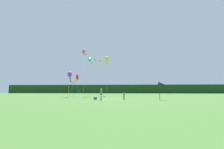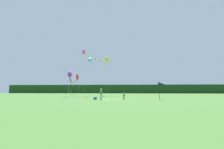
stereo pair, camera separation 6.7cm
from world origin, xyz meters
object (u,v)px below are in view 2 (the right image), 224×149
object	(u,v)px
cooler_box	(95,98)
kite_cyan	(90,59)
person_adult	(101,93)
kite_purple	(70,75)
kite_red	(77,78)
kite_yellow	(107,60)
person_child	(124,96)
kite_rainbow	(86,53)
banner_flag_pole	(161,85)

from	to	relation	value
cooler_box	kite_cyan	bearing A→B (deg)	108.59
person_adult	kite_purple	size ratio (longest dim) A/B	0.24
kite_red	kite_yellow	world-z (taller)	kite_yellow
person_child	person_adult	bearing A→B (deg)	-171.77
cooler_box	kite_cyan	world-z (taller)	kite_cyan
person_adult	kite_rainbow	xyz separation A→B (m)	(-5.01, 9.51, 8.88)
banner_flag_pole	kite_red	distance (m)	24.42
person_child	cooler_box	xyz separation A→B (m)	(-4.43, -0.26, -0.42)
person_adult	kite_rainbow	world-z (taller)	kite_rainbow
person_adult	banner_flag_pole	distance (m)	9.22
person_child	cooler_box	distance (m)	4.46
kite_purple	banner_flag_pole	bearing A→B (deg)	-23.87
kite_red	kite_yellow	distance (m)	9.56
kite_purple	kite_rainbow	bearing A→B (deg)	33.13
person_child	kite_red	bearing A→B (deg)	129.57
person_adult	kite_red	distance (m)	18.79
person_child	kite_cyan	size ratio (longest dim) A/B	0.12
person_adult	kite_purple	distance (m)	11.59
person_adult	banner_flag_pole	xyz separation A→B (m)	(9.12, 0.03, 1.35)
kite_cyan	kite_yellow	bearing A→B (deg)	64.29
banner_flag_pole	person_child	bearing A→B (deg)	175.19
cooler_box	banner_flag_pole	size ratio (longest dim) A/B	0.17
kite_yellow	kite_red	bearing A→B (deg)	174.13
person_child	kite_cyan	distance (m)	13.61
cooler_box	kite_red	world-z (taller)	kite_red
kite_cyan	kite_rainbow	bearing A→B (deg)	154.42
banner_flag_pole	kite_cyan	distance (m)	16.90
person_child	kite_cyan	bearing A→B (deg)	131.02
kite_red	kite_purple	world-z (taller)	kite_red
kite_red	kite_rainbow	size ratio (longest dim) A/B	0.66
kite_cyan	person_adult	bearing A→B (deg)	-66.57
person_child	kite_purple	size ratio (longest dim) A/B	0.16
kite_red	kite_yellow	xyz separation A→B (m)	(8.31, -0.85, 4.65)
person_child	banner_flag_pole	xyz separation A→B (m)	(5.64, -0.48, 1.69)
person_adult	kite_cyan	bearing A→B (deg)	113.43
person_child	cooler_box	world-z (taller)	person_child
cooler_box	person_adult	bearing A→B (deg)	-14.09
kite_cyan	banner_flag_pole	bearing A→B (deg)	-34.51
kite_yellow	cooler_box	bearing A→B (deg)	-89.98
kite_red	kite_purple	size ratio (longest dim) A/B	0.99
cooler_box	kite_yellow	size ratio (longest dim) A/B	0.05
kite_purple	kite_yellow	world-z (taller)	kite_yellow
kite_cyan	kite_purple	bearing A→B (deg)	-161.12
person_adult	banner_flag_pole	world-z (taller)	banner_flag_pole
kite_cyan	kite_yellow	xyz separation A→B (m)	(2.94, 6.10, 1.00)
banner_flag_pole	person_adult	bearing A→B (deg)	-179.82
person_child	kite_cyan	world-z (taller)	kite_cyan
kite_red	kite_rainbow	bearing A→B (deg)	-56.44
kite_purple	kite_cyan	size ratio (longest dim) A/B	0.78
person_adult	kite_yellow	size ratio (longest dim) A/B	0.17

